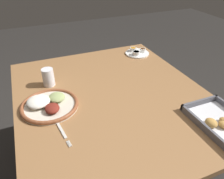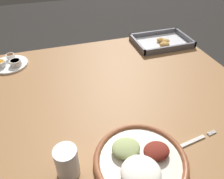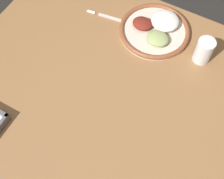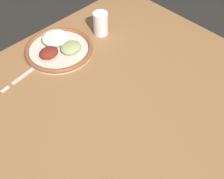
{
  "view_description": "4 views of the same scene",
  "coord_description": "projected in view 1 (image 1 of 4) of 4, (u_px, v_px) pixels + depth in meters",
  "views": [
    {
      "loc": [
        0.91,
        -0.38,
        1.41
      ],
      "look_at": [
        -0.01,
        0.0,
        0.76
      ],
      "focal_mm": 35.0,
      "sensor_mm": 36.0,
      "label": 1
    },
    {
      "loc": [
        -0.22,
        -0.68,
        1.33
      ],
      "look_at": [
        -0.01,
        0.0,
        0.76
      ],
      "focal_mm": 35.0,
      "sensor_mm": 36.0,
      "label": 2
    },
    {
      "loc": [
        -0.27,
        0.47,
        1.74
      ],
      "look_at": [
        -0.01,
        0.0,
        0.76
      ],
      "focal_mm": 50.0,
      "sensor_mm": 36.0,
      "label": 3
    },
    {
      "loc": [
        0.53,
        0.55,
        1.6
      ],
      "look_at": [
        -0.01,
        0.0,
        0.76
      ],
      "focal_mm": 50.0,
      "sensor_mm": 36.0,
      "label": 4
    }
  ],
  "objects": [
    {
      "name": "ground_plane",
      "position": [
        112.0,
        177.0,
        1.6
      ],
      "size": [
        8.0,
        8.0,
        0.0
      ],
      "primitive_type": "plane",
      "color": "#282623"
    },
    {
      "name": "fork",
      "position": [
        61.0,
        129.0,
        0.97
      ],
      "size": [
        0.21,
        0.04,
        0.0
      ],
      "rotation": [
        0.0,
        0.0,
        0.14
      ],
      "color": "silver",
      "rests_on": "dining_table"
    },
    {
      "name": "dinner_plate",
      "position": [
        49.0,
        104.0,
        1.1
      ],
      "size": [
        0.29,
        0.29,
        0.05
      ],
      "color": "beige",
      "rests_on": "dining_table"
    },
    {
      "name": "saucer_plate",
      "position": [
        137.0,
        52.0,
        1.65
      ],
      "size": [
        0.18,
        0.18,
        0.04
      ],
      "color": "white",
      "rests_on": "dining_table"
    },
    {
      "name": "drinking_cup",
      "position": [
        48.0,
        77.0,
        1.25
      ],
      "size": [
        0.07,
        0.07,
        0.1
      ],
      "color": "white",
      "rests_on": "dining_table"
    },
    {
      "name": "dining_table",
      "position": [
        112.0,
        108.0,
        1.25
      ],
      "size": [
        1.2,
        1.02,
        0.73
      ],
      "color": "olive",
      "rests_on": "ground_plane"
    },
    {
      "name": "baking_tray",
      "position": [
        222.0,
        123.0,
        0.99
      ],
      "size": [
        0.32,
        0.22,
        0.04
      ],
      "color": "#595960",
      "rests_on": "dining_table"
    }
  ]
}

